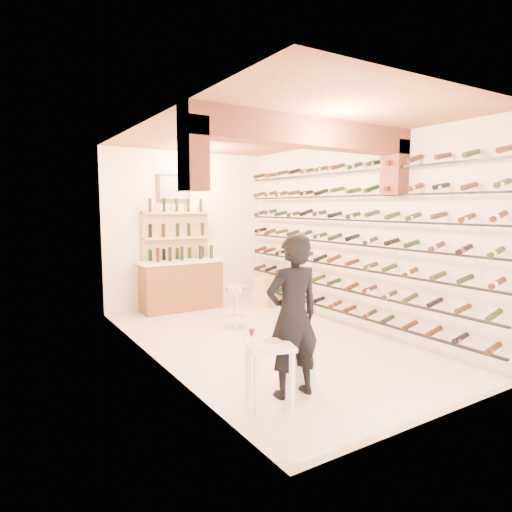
{
  "coord_description": "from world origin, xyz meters",
  "views": [
    {
      "loc": [
        -3.67,
        -5.58,
        2.08
      ],
      "look_at": [
        0.0,
        0.3,
        1.3
      ],
      "focal_mm": 30.99,
      "sensor_mm": 36.0,
      "label": 1
    }
  ],
  "objects_px": {
    "wine_rack": "(342,238)",
    "crate_lower": "(267,297)",
    "back_counter": "(182,284)",
    "white_stool": "(298,366)",
    "chrome_barstool": "(236,304)",
    "person": "(293,316)",
    "tasting_table": "(269,355)"
  },
  "relations": [
    {
      "from": "wine_rack",
      "to": "crate_lower",
      "type": "distance_m",
      "value": 2.53
    },
    {
      "from": "back_counter",
      "to": "person",
      "type": "relative_size",
      "value": 0.95
    },
    {
      "from": "white_stool",
      "to": "crate_lower",
      "type": "relative_size",
      "value": 0.75
    },
    {
      "from": "back_counter",
      "to": "person",
      "type": "height_order",
      "value": "person"
    },
    {
      "from": "tasting_table",
      "to": "back_counter",
      "type": "bearing_deg",
      "value": 96.18
    },
    {
      "from": "wine_rack",
      "to": "back_counter",
      "type": "bearing_deg",
      "value": 124.66
    },
    {
      "from": "back_counter",
      "to": "chrome_barstool",
      "type": "xyz_separation_m",
      "value": [
        0.25,
        -1.79,
        -0.11
      ]
    },
    {
      "from": "white_stool",
      "to": "chrome_barstool",
      "type": "distance_m",
      "value": 2.52
    },
    {
      "from": "person",
      "to": "crate_lower",
      "type": "xyz_separation_m",
      "value": [
        2.25,
        3.93,
        -0.72
      ]
    },
    {
      "from": "tasting_table",
      "to": "white_stool",
      "type": "relative_size",
      "value": 1.92
    },
    {
      "from": "tasting_table",
      "to": "white_stool",
      "type": "distance_m",
      "value": 0.76
    },
    {
      "from": "crate_lower",
      "to": "white_stool",
      "type": "bearing_deg",
      "value": -118.36
    },
    {
      "from": "back_counter",
      "to": "chrome_barstool",
      "type": "distance_m",
      "value": 1.81
    },
    {
      "from": "wine_rack",
      "to": "tasting_table",
      "type": "bearing_deg",
      "value": -145.39
    },
    {
      "from": "tasting_table",
      "to": "wine_rack",
      "type": "bearing_deg",
      "value": 52.13
    },
    {
      "from": "wine_rack",
      "to": "chrome_barstool",
      "type": "distance_m",
      "value": 2.12
    },
    {
      "from": "person",
      "to": "chrome_barstool",
      "type": "distance_m",
      "value": 2.82
    },
    {
      "from": "wine_rack",
      "to": "crate_lower",
      "type": "xyz_separation_m",
      "value": [
        -0.13,
        2.12,
        -1.38
      ]
    },
    {
      "from": "person",
      "to": "crate_lower",
      "type": "bearing_deg",
      "value": -115.97
    },
    {
      "from": "wine_rack",
      "to": "white_stool",
      "type": "distance_m",
      "value": 2.98
    },
    {
      "from": "white_stool",
      "to": "person",
      "type": "relative_size",
      "value": 0.24
    },
    {
      "from": "tasting_table",
      "to": "chrome_barstool",
      "type": "distance_m",
      "value": 2.99
    },
    {
      "from": "back_counter",
      "to": "chrome_barstool",
      "type": "bearing_deg",
      "value": -82.01
    },
    {
      "from": "wine_rack",
      "to": "crate_lower",
      "type": "relative_size",
      "value": 10.1
    },
    {
      "from": "tasting_table",
      "to": "chrome_barstool",
      "type": "xyz_separation_m",
      "value": [
        1.16,
        2.75,
        -0.13
      ]
    },
    {
      "from": "white_stool",
      "to": "crate_lower",
      "type": "xyz_separation_m",
      "value": [
        2.0,
        3.71,
        -0.04
      ]
    },
    {
      "from": "wine_rack",
      "to": "back_counter",
      "type": "height_order",
      "value": "wine_rack"
    },
    {
      "from": "back_counter",
      "to": "crate_lower",
      "type": "relative_size",
      "value": 3.01
    },
    {
      "from": "back_counter",
      "to": "white_stool",
      "type": "bearing_deg",
      "value": -94.06
    },
    {
      "from": "white_stool",
      "to": "person",
      "type": "height_order",
      "value": "person"
    },
    {
      "from": "tasting_table",
      "to": "crate_lower",
      "type": "bearing_deg",
      "value": 74.44
    },
    {
      "from": "chrome_barstool",
      "to": "crate_lower",
      "type": "relative_size",
      "value": 1.3
    }
  ]
}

